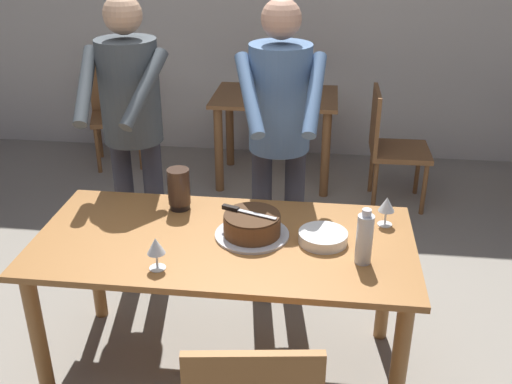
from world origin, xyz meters
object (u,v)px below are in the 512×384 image
at_px(main_dining_table, 224,259).
at_px(cake_on_platter, 252,226).
at_px(background_chair_0, 116,108).
at_px(person_standing_beside, 132,119).
at_px(water_bottle, 364,238).
at_px(wine_glass_far, 156,247).
at_px(cake_knife, 238,210).
at_px(person_cutting_cake, 279,127).
at_px(wine_glass_near, 387,205).
at_px(background_table, 275,114).
at_px(background_chair_2, 390,143).
at_px(hurricane_lamp, 179,189).
at_px(plate_stack, 323,237).

distance_m(main_dining_table, cake_on_platter, 0.21).
relative_size(cake_on_platter, background_chair_0, 0.38).
distance_m(main_dining_table, person_standing_beside, 1.00).
relative_size(main_dining_table, water_bottle, 6.87).
xyz_separation_m(main_dining_table, person_standing_beside, (-0.61, 0.66, 0.43)).
bearing_deg(wine_glass_far, background_chair_0, 112.49).
bearing_deg(person_standing_beside, cake_knife, -41.58).
relative_size(main_dining_table, person_cutting_cake, 1.00).
bearing_deg(cake_on_platter, person_standing_beside, 139.99).
height_order(wine_glass_near, background_table, wine_glass_near).
relative_size(water_bottle, background_chair_2, 0.28).
bearing_deg(wine_glass_near, wine_glass_far, -152.76).
bearing_deg(cake_on_platter, main_dining_table, -161.40).
xyz_separation_m(main_dining_table, cake_knife, (0.06, 0.07, 0.22)).
height_order(wine_glass_near, person_cutting_cake, person_cutting_cake).
bearing_deg(background_table, wine_glass_near, -71.40).
relative_size(wine_glass_far, hurricane_lamp, 0.69).
xyz_separation_m(plate_stack, wine_glass_far, (-0.68, -0.30, 0.08)).
xyz_separation_m(hurricane_lamp, background_table, (0.29, 2.07, -0.28)).
xyz_separation_m(wine_glass_far, person_cutting_cake, (0.43, 0.90, 0.22)).
xyz_separation_m(wine_glass_near, water_bottle, (-0.12, -0.34, 0.01)).
bearing_deg(wine_glass_far, water_bottle, 10.20).
distance_m(water_bottle, background_table, 2.55).
bearing_deg(cake_on_platter, person_cutting_cake, 83.14).
relative_size(main_dining_table, person_standing_beside, 1.00).
bearing_deg(person_cutting_cake, person_standing_beside, 177.87).
xyz_separation_m(wine_glass_far, water_bottle, (0.85, 0.15, 0.01)).
xyz_separation_m(cake_knife, background_table, (-0.04, 2.27, -0.29)).
height_order(water_bottle, hurricane_lamp, water_bottle).
bearing_deg(background_chair_2, cake_on_platter, -112.28).
xyz_separation_m(person_standing_beside, background_table, (0.63, 1.68, -0.50)).
distance_m(cake_knife, background_chair_2, 2.16).
height_order(main_dining_table, cake_on_platter, cake_on_platter).
bearing_deg(hurricane_lamp, plate_stack, -19.21).
bearing_deg(background_chair_0, wine_glass_near, -47.80).
xyz_separation_m(cake_on_platter, wine_glass_far, (-0.36, -0.32, 0.05)).
height_order(plate_stack, background_chair_0, background_chair_0).
bearing_deg(cake_knife, hurricane_lamp, 147.69).
height_order(cake_knife, person_cutting_cake, person_cutting_cake).
relative_size(cake_knife, wine_glass_near, 1.81).
bearing_deg(hurricane_lamp, wine_glass_far, -86.26).
xyz_separation_m(water_bottle, background_chair_0, (-2.04, 2.72, -0.37)).
relative_size(plate_stack, water_bottle, 0.88).
bearing_deg(water_bottle, main_dining_table, 168.65).
distance_m(water_bottle, person_standing_beside, 1.47).
height_order(water_bottle, background_chair_2, water_bottle).
xyz_separation_m(background_chair_0, background_chair_2, (2.35, -0.59, 0.00)).
height_order(water_bottle, background_chair_0, water_bottle).
relative_size(person_standing_beside, background_chair_2, 1.91).
xyz_separation_m(cake_on_platter, water_bottle, (0.49, -0.17, 0.06)).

